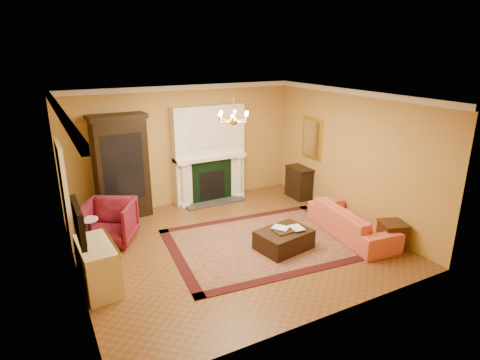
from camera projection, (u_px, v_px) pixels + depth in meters
floor at (234, 244)px, 8.29m from camera, size 6.00×5.50×0.02m
ceiling at (233, 96)px, 7.34m from camera, size 6.00×5.50×0.02m
wall_back at (184, 146)px, 10.13m from camera, size 6.00×0.02×3.00m
wall_front at (325, 228)px, 5.50m from camera, size 6.00×0.02×3.00m
wall_left at (68, 201)px, 6.48m from camera, size 0.02×5.50×3.00m
wall_right at (351, 156)px, 9.15m from camera, size 0.02×5.50×3.00m
fireplace at (209, 156)px, 10.34m from camera, size 1.90×0.70×2.50m
crown_molding at (212, 95)px, 8.17m from camera, size 6.00×5.50×0.12m
doorway at (65, 194)px, 8.07m from camera, size 0.08×1.05×2.10m
tv_panel at (78, 222)px, 6.05m from camera, size 0.09×0.95×0.58m
gilt_mirror at (312, 138)px, 10.26m from camera, size 0.06×0.76×1.05m
chandelier at (234, 118)px, 7.47m from camera, size 0.63×0.55×0.53m
oriental_rug at (263, 242)px, 8.33m from camera, size 4.01×3.16×0.02m
china_cabinet at (122, 170)px, 9.27m from camera, size 1.21×0.62×2.35m
wingback_armchair at (109, 221)px, 8.20m from camera, size 1.28×1.25×0.99m
pedestal_table at (90, 231)px, 7.99m from camera, size 0.36×0.36×0.64m
commode at (98, 266)px, 6.64m from camera, size 0.58×1.12×0.82m
coral_sofa at (352, 217)px, 8.53m from camera, size 0.89×2.27×0.86m
end_table at (392, 236)px, 8.04m from camera, size 0.58×0.58×0.53m
console_table at (299, 183)px, 10.75m from camera, size 0.43×0.73×0.80m
leather_ottoman at (284, 239)px, 8.01m from camera, size 1.14×0.91×0.38m
ottoman_tray at (284, 231)px, 7.92m from camera, size 0.41×0.32×0.03m
book_a at (279, 224)px, 7.83m from camera, size 0.21×0.16×0.32m
book_b at (292, 222)px, 7.90m from camera, size 0.23×0.04×0.31m
topiary_left at (183, 150)px, 9.90m from camera, size 0.15×0.15×0.40m
topiary_right at (236, 143)px, 10.56m from camera, size 0.16×0.16×0.44m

